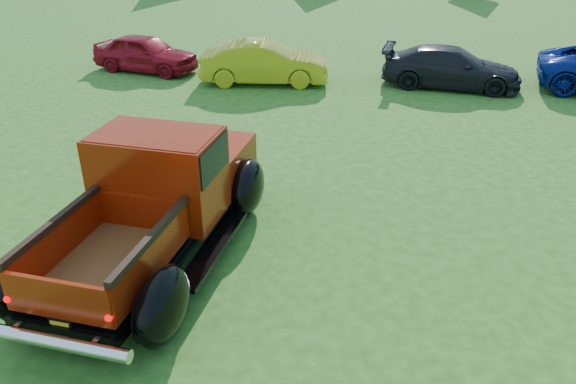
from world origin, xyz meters
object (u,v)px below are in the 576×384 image
Objects in this scene: show_car_yellow at (264,63)px; pickup_truck at (162,194)px; show_car_grey at (451,67)px; show_car_red at (146,53)px.

pickup_truck is at bearing 174.36° from show_car_yellow.
pickup_truck is 9.50m from show_car_yellow.
show_car_grey is at bearing 66.58° from pickup_truck.
show_car_red is 0.90× the size of show_car_yellow.
pickup_truck reaches higher than show_car_red.
show_car_red reaches higher than show_car_grey.
pickup_truck is at bearing -144.32° from show_car_red.
pickup_truck is 1.55× the size of show_car_red.
show_car_grey is (5.72, 0.63, -0.05)m from show_car_yellow.
pickup_truck is 1.40× the size of show_car_yellow.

